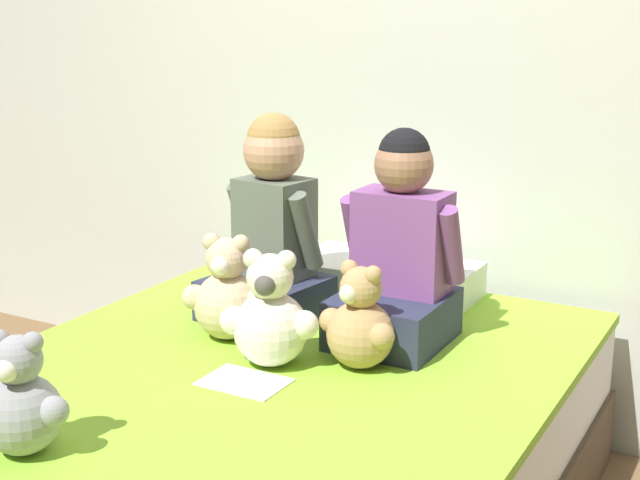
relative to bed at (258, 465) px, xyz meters
name	(u,v)px	position (x,y,z in m)	size (l,w,h in m)	color
wall_behind_bed	(424,56)	(0.00, 1.05, 1.00)	(8.00, 0.06, 2.50)	beige
bed	(258,465)	(0.00, 0.00, 0.00)	(1.44, 1.90, 0.50)	#473828
child_on_left	(271,229)	(-0.21, 0.41, 0.52)	(0.35, 0.35, 0.61)	#282D47
child_on_right	(399,255)	(0.21, 0.41, 0.50)	(0.34, 0.33, 0.59)	#282D47
teddy_bear_held_by_left_child	(227,295)	(-0.21, 0.19, 0.38)	(0.25, 0.19, 0.30)	#D1B78E
teddy_bear_held_by_right_child	(360,324)	(0.20, 0.18, 0.37)	(0.23, 0.18, 0.28)	tan
teddy_bear_between_children	(270,317)	(0.00, 0.08, 0.38)	(0.25, 0.20, 0.31)	silver
teddy_bear_at_foot_of_bed	(20,402)	(-0.20, -0.58, 0.36)	(0.22, 0.17, 0.27)	#939399
pillow_at_headboard	(384,278)	(0.00, 0.76, 0.31)	(0.59, 0.31, 0.11)	white
sign_card	(245,382)	(0.00, -0.05, 0.25)	(0.21, 0.15, 0.00)	white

